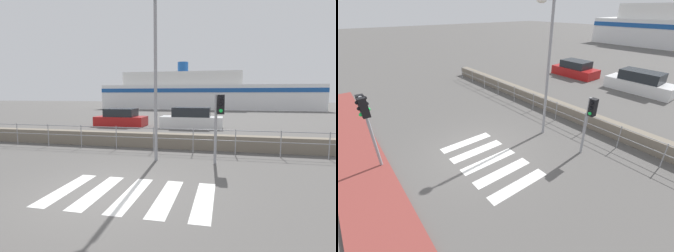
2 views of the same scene
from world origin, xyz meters
The scene contains 9 objects.
ground_plane centered at (0.00, 0.00, 0.00)m, with size 160.00×160.00×0.00m, color #565451.
crosswalk centered at (0.79, 0.00, 0.00)m, with size 4.05×2.40×0.01m.
seawall centered at (0.00, 5.83, 0.33)m, with size 23.21×0.55×0.67m.
harbor_fence centered at (0.00, 4.96, 0.71)m, with size 20.93×0.04×1.07m.
traffic_light_far centered at (2.83, 3.39, 1.82)m, with size 0.34×0.32×2.47m.
streetlamp centered at (0.53, 3.24, 3.65)m, with size 0.32×0.95×5.90m.
ferry_boat centered at (-0.84, 39.38, 2.61)m, with size 34.85×8.14×7.94m.
parked_car_red centered at (-4.98, 13.41, 0.58)m, with size 3.92×1.86×1.36m.
parked_car_white centered at (0.60, 13.41, 0.64)m, with size 4.57×1.71×1.51m.
Camera 1 is at (3.02, -5.94, 2.49)m, focal length 28.00 mm.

